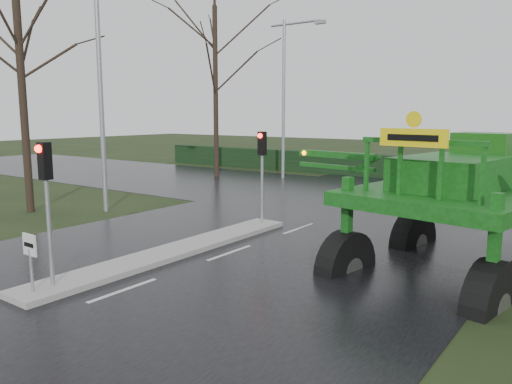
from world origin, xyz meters
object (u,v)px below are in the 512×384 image
Objects in this scene: traffic_signal_mid at (262,157)px; street_light_left_near at (104,69)px; street_light_left_far at (288,85)px; white_sedan at (469,200)px; keep_left_sign at (30,253)px; traffic_signal_near at (46,183)px; crop_sprayer at (353,177)px.

traffic_signal_mid is 7.83m from street_light_left_near.
street_light_left_far is (-6.89, 12.51, 3.40)m from traffic_signal_mid.
street_light_left_near is 17.98m from white_sedan.
street_light_left_near is (-6.89, -1.49, 3.40)m from traffic_signal_mid.
street_light_left_far is (-6.89, 21.50, 4.93)m from keep_left_sign.
white_sedan is (11.68, 12.29, -5.99)m from street_light_left_near.
keep_left_sign is at bearing -90.00° from traffic_signal_mid.
traffic_signal_near and traffic_signal_mid have the same top height.
street_light_left_far reaches higher than keep_left_sign.
keep_left_sign is 20.38m from white_sedan.
street_light_left_far reaches higher than traffic_signal_near.
crop_sprayer is 2.16× the size of white_sedan.
crop_sprayer is at bearing -171.01° from white_sedan.
keep_left_sign is 11.32m from street_light_left_near.
white_sedan is at bearing 98.98° from crop_sprayer.
crop_sprayer is at bearing -28.24° from traffic_signal_mid.
keep_left_sign is 8.14m from crop_sprayer.
street_light_left_far is at bearing 118.86° from traffic_signal_mid.
keep_left_sign is at bearing -90.00° from traffic_signal_near.
white_sedan is (4.78, 19.79, -1.06)m from keep_left_sign.
keep_left_sign is 0.14× the size of crop_sprayer.
keep_left_sign is 0.14× the size of street_light_left_near.
keep_left_sign is 0.31× the size of white_sedan.
street_light_left_far is 13.23m from white_sedan.
white_sedan is at bearing -8.35° from street_light_left_far.
traffic_signal_near is at bearing 90.00° from keep_left_sign.
traffic_signal_near is 22.37m from street_light_left_far.
crop_sprayer reaches higher than traffic_signal_near.
keep_left_sign is 9.12m from traffic_signal_mid.
street_light_left_near is at bearing 132.59° from keep_left_sign.
street_light_left_far is (-6.89, 21.01, 3.40)m from traffic_signal_near.
traffic_signal_near is 10.40m from street_light_left_near.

